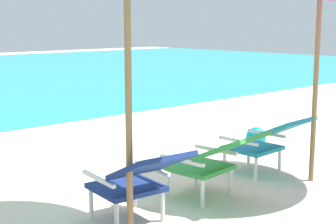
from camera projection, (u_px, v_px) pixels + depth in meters
name	position (u px, v px, depth m)	size (l,w,h in m)	color
ground_plane	(10.00, 130.00, 7.85)	(40.00, 40.00, 0.00)	beige
lounge_chair_left	(138.00, 178.00, 4.07)	(0.62, 0.92, 0.68)	navy
lounge_chair_center	(214.00, 158.00, 4.68)	(0.63, 0.93, 0.68)	#338E3D
lounge_chair_right	(266.00, 139.00, 5.43)	(0.57, 0.89, 0.68)	teal
beach_ball	(256.00, 137.00, 6.75)	(0.27, 0.27, 0.27)	#0A93AD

